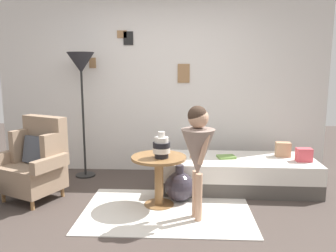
% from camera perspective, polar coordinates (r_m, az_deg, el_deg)
% --- Properties ---
extents(ground_plane, '(12.00, 12.00, 0.00)m').
position_cam_1_polar(ground_plane, '(3.49, -3.38, -16.66)').
color(ground_plane, '#423833').
extents(gallery_wall, '(4.80, 0.12, 2.60)m').
position_cam_1_polar(gallery_wall, '(5.07, -1.15, 7.00)').
color(gallery_wall, silver).
rests_on(gallery_wall, ground).
extents(rug, '(1.82, 1.23, 0.01)m').
position_cam_1_polar(rug, '(3.84, -0.15, -13.93)').
color(rug, silver).
rests_on(rug, ground).
extents(armchair, '(0.89, 0.80, 0.97)m').
position_cam_1_polar(armchair, '(4.36, -21.14, -5.64)').
color(armchair, '#9E7042').
rests_on(armchair, ground).
extents(daybed, '(1.92, 0.84, 0.40)m').
position_cam_1_polar(daybed, '(4.54, 11.79, -7.71)').
color(daybed, '#4C4742').
rests_on(daybed, ground).
extents(pillow_head, '(0.19, 0.12, 0.16)m').
position_cam_1_polar(pillow_head, '(4.55, 21.75, -4.50)').
color(pillow_head, '#D64C56').
rests_on(pillow_head, daybed).
extents(pillow_mid, '(0.19, 0.13, 0.19)m').
position_cam_1_polar(pillow_mid, '(4.70, 18.64, -3.72)').
color(pillow_mid, tan).
rests_on(pillow_mid, daybed).
extents(side_table, '(0.61, 0.61, 0.58)m').
position_cam_1_polar(side_table, '(3.85, -1.54, -7.38)').
color(side_table, olive).
rests_on(side_table, ground).
extents(vase_striped, '(0.19, 0.19, 0.29)m').
position_cam_1_polar(vase_striped, '(3.71, -1.10, -3.51)').
color(vase_striped, black).
rests_on(vase_striped, side_table).
extents(floor_lamp, '(0.37, 0.37, 1.75)m').
position_cam_1_polar(floor_lamp, '(4.89, -14.31, 9.21)').
color(floor_lamp, black).
rests_on(floor_lamp, ground).
extents(person_child, '(0.34, 0.34, 1.18)m').
position_cam_1_polar(person_child, '(3.42, 5.00, -3.60)').
color(person_child, tan).
rests_on(person_child, ground).
extents(book_on_daybed, '(0.25, 0.20, 0.03)m').
position_cam_1_polar(book_on_daybed, '(4.46, 9.70, -5.10)').
color(book_on_daybed, '#6F9A48').
rests_on(book_on_daybed, daybed).
extents(demijohn_near, '(0.35, 0.35, 0.43)m').
position_cam_1_polar(demijohn_near, '(4.05, 1.94, -10.01)').
color(demijohn_near, '#332D38').
rests_on(demijohn_near, ground).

